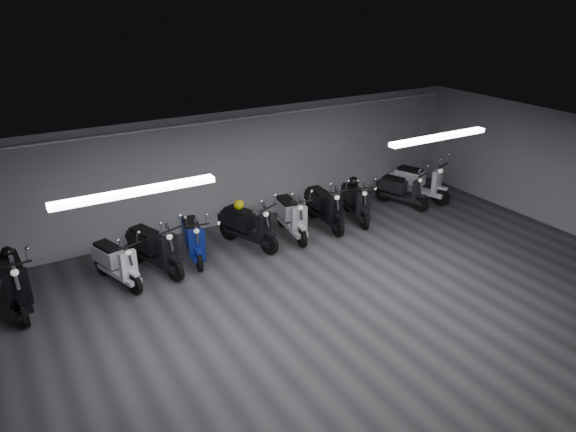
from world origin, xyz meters
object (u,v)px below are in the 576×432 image
scooter_5 (248,219)px  scooter_7 (325,200)px  scooter_6 (291,210)px  scooter_10 (420,176)px  helmet_0 (7,253)px  scooter_2 (115,256)px  helmet_1 (353,182)px  scooter_3 (154,241)px  helmet_2 (239,205)px  scooter_1 (13,273)px  scooter_4 (193,232)px  scooter_9 (403,185)px  scooter_8 (356,196)px

scooter_5 → scooter_7: bearing=-20.4°
scooter_5 → scooter_6: (1.12, -0.01, -0.01)m
scooter_10 → helmet_0: (-10.13, -0.05, 0.32)m
scooter_2 → scooter_7: (5.08, 0.23, 0.06)m
scooter_6 → helmet_1: scooter_6 is taller
scooter_3 → scooter_10: 7.51m
scooter_7 → helmet_1: 1.03m
scooter_6 → helmet_1: (1.96, 0.24, 0.26)m
scooter_3 → scooter_5: size_ratio=1.01×
scooter_7 → helmet_2: 2.22m
scooter_1 → scooter_2: size_ratio=1.17×
scooter_4 → helmet_0: scooter_4 is taller
scooter_4 → scooter_6: size_ratio=0.94×
scooter_1 → scooter_6: scooter_1 is taller
helmet_1 → scooter_9: bearing=-4.8°
scooter_5 → scooter_7: scooter_7 is taller
scooter_4 → helmet_1: bearing=13.1°
scooter_6 → scooter_8: 1.90m
scooter_2 → scooter_8: size_ratio=0.97×
scooter_8 → helmet_0: 7.82m
helmet_1 → scooter_2: bearing=-176.1°
scooter_8 → scooter_3: bearing=-164.0°
scooter_1 → scooter_3: 2.61m
scooter_7 → scooter_8: 0.92m
scooter_1 → scooter_4: 3.52m
scooter_4 → helmet_0: bearing=-169.8°
scooter_3 → scooter_6: 3.29m
scooter_1 → helmet_0: (-0.01, 0.28, 0.29)m
scooter_7 → scooter_6: bearing=-172.8°
scooter_3 → scooter_7: size_ratio=1.00×
scooter_3 → scooter_7: (4.27, 0.10, 0.00)m
scooter_6 → scooter_8: (1.90, 0.01, -0.02)m
scooter_5 → helmet_0: size_ratio=8.04×
helmet_1 → helmet_0: bearing=-179.3°
scooter_1 → helmet_1: bearing=-0.1°
scooter_3 → helmet_0: bearing=156.4°
scooter_2 → scooter_8: scooter_8 is taller
scooter_5 → scooter_7: (2.10, 0.04, 0.01)m
scooter_9 → scooter_4: bearing=159.7°
scooter_5 → scooter_6: bearing=-22.2°
scooter_2 → scooter_7: bearing=-15.8°
scooter_7 → helmet_1: scooter_7 is taller
scooter_9 → helmet_2: scooter_9 is taller
scooter_3 → scooter_5: (2.17, 0.06, -0.01)m
scooter_5 → helmet_1: 3.10m
scooter_2 → scooter_3: 0.83m
scooter_5 → helmet_0: (-4.79, 0.14, 0.34)m
scooter_10 → scooter_1: bearing=160.6°
scooter_4 → scooter_10: (6.61, 0.11, 0.07)m
scooter_9 → helmet_2: (-4.73, 0.14, 0.35)m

